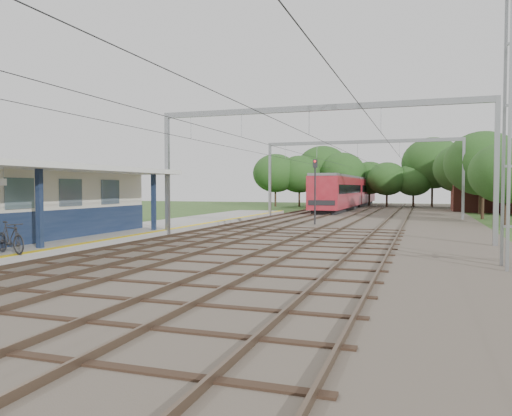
% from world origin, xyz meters
% --- Properties ---
extents(ground, '(160.00, 160.00, 0.00)m').
position_xyz_m(ground, '(0.00, 0.00, 0.00)').
color(ground, '#2D4C1E').
rests_on(ground, ground).
extents(ballast_bed, '(18.00, 90.00, 0.10)m').
position_xyz_m(ballast_bed, '(4.00, 30.00, 0.05)').
color(ballast_bed, '#473D33').
rests_on(ballast_bed, ground).
extents(platform, '(5.00, 52.00, 0.35)m').
position_xyz_m(platform, '(-7.50, 14.00, 0.17)').
color(platform, gray).
rests_on(platform, ground).
extents(yellow_stripe, '(0.45, 52.00, 0.01)m').
position_xyz_m(yellow_stripe, '(-5.25, 14.00, 0.35)').
color(yellow_stripe, yellow).
rests_on(yellow_stripe, platform).
extents(station_building, '(3.41, 18.00, 3.40)m').
position_xyz_m(station_building, '(-8.88, 7.00, 2.04)').
color(station_building, beige).
rests_on(station_building, platform).
extents(canopy, '(6.40, 20.00, 3.44)m').
position_xyz_m(canopy, '(-7.77, 6.00, 3.64)').
color(canopy, '#13203D').
rests_on(canopy, platform).
extents(rail_tracks, '(11.80, 88.00, 0.15)m').
position_xyz_m(rail_tracks, '(1.50, 30.00, 0.18)').
color(rail_tracks, brown).
rests_on(rail_tracks, ballast_bed).
extents(catenary_system, '(17.22, 88.00, 7.00)m').
position_xyz_m(catenary_system, '(3.39, 25.28, 5.51)').
color(catenary_system, gray).
rests_on(catenary_system, ground).
extents(tree_band, '(31.72, 30.88, 8.82)m').
position_xyz_m(tree_band, '(3.84, 57.12, 4.92)').
color(tree_band, '#382619').
rests_on(tree_band, ground).
extents(house_far, '(8.00, 6.12, 8.66)m').
position_xyz_m(house_far, '(16.00, 52.00, 3.23)').
color(house_far, brown).
rests_on(house_far, ground).
extents(bicycle, '(2.07, 1.17, 1.20)m').
position_xyz_m(bicycle, '(-5.60, 4.16, 0.95)').
color(bicycle, black).
rests_on(bicycle, platform).
extents(train, '(3.12, 38.90, 4.09)m').
position_xyz_m(train, '(-0.50, 56.83, 2.27)').
color(train, black).
rests_on(train, ballast_bed).
extents(signal_post, '(0.37, 0.32, 4.84)m').
position_xyz_m(signal_post, '(1.35, 25.41, 3.17)').
color(signal_post, black).
rests_on(signal_post, ground).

